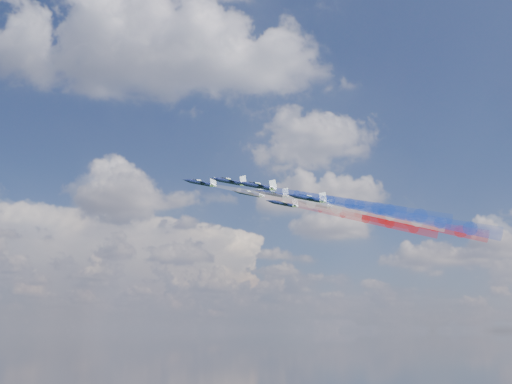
{
  "coord_description": "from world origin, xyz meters",
  "views": [
    {
      "loc": [
        -11.8,
        -159.05,
        104.47
      ],
      "look_at": [
        -6.51,
        12.72,
        147.59
      ],
      "focal_mm": 38.98,
      "sensor_mm": 36.0,
      "label": 1
    }
  ],
  "objects": [
    {
      "name": "jet_rear_left",
      "position": [
        8.19,
        -2.53,
        141.97
      ],
      "size": [
        14.91,
        12.91,
        6.99
      ],
      "primitive_type": null,
      "rotation": [
        0.24,
        -0.09,
        1.3
      ],
      "color": "black"
    },
    {
      "name": "jet_lead",
      "position": [
        -24.5,
        16.64,
        151.49
      ],
      "size": [
        14.91,
        12.91,
        6.99
      ],
      "primitive_type": null,
      "rotation": [
        0.24,
        -0.09,
        1.3
      ],
      "color": "black"
    },
    {
      "name": "trail_rear_right",
      "position": [
        41.01,
        10.12,
        137.76
      ],
      "size": [
        46.62,
        16.05,
        15.5
      ],
      "primitive_type": null,
      "rotation": [
        0.24,
        -0.09,
        1.3
      ],
      "color": "red"
    },
    {
      "name": "trail_rear_left",
      "position": [
        35.65,
        -9.6,
        135.11
      ],
      "size": [
        46.62,
        16.05,
        15.5
      ],
      "primitive_type": null,
      "rotation": [
        0.24,
        -0.09,
        1.3
      ],
      "color": "blue"
    },
    {
      "name": "trail_inner_right",
      "position": [
        19.0,
        16.05,
        142.78
      ],
      "size": [
        46.62,
        16.05,
        15.5
      ],
      "primitive_type": null,
      "rotation": [
        0.24,
        -0.09,
        1.3
      ],
      "color": "red"
    },
    {
      "name": "trail_inner_left",
      "position": [
        12.6,
        -2.45,
        141.94
      ],
      "size": [
        46.62,
        16.05,
        15.5
      ],
      "primitive_type": null,
      "rotation": [
        0.24,
        -0.09,
        1.3
      ],
      "color": "blue"
    },
    {
      "name": "jet_outer_left",
      "position": [
        -6.52,
        -6.48,
        144.51
      ],
      "size": [
        14.91,
        12.91,
        6.99
      ],
      "primitive_type": null,
      "rotation": [
        0.24,
        -0.09,
        1.3
      ],
      "color": "black"
    },
    {
      "name": "jet_center_third",
      "position": [
        -1.37,
        11.68,
        146.81
      ],
      "size": [
        14.91,
        12.91,
        6.99
      ],
      "primitive_type": null,
      "rotation": [
        0.24,
        -0.09,
        1.3
      ],
      "color": "black"
    },
    {
      "name": "trail_outer_right",
      "position": [
        31.16,
        24.68,
        141.33
      ],
      "size": [
        46.62,
        16.05,
        15.5
      ],
      "primitive_type": null,
      "rotation": [
        0.24,
        -0.09,
        1.3
      ],
      "color": "red"
    },
    {
      "name": "jet_outer_right",
      "position": [
        3.7,
        31.75,
        148.18
      ],
      "size": [
        14.91,
        12.91,
        6.99
      ],
      "primitive_type": null,
      "rotation": [
        0.24,
        -0.09,
        1.3
      ],
      "color": "black"
    },
    {
      "name": "jet_inner_left",
      "position": [
        -14.86,
        4.61,
        148.79
      ],
      "size": [
        14.91,
        12.91,
        6.99
      ],
      "primitive_type": null,
      "rotation": [
        0.24,
        -0.09,
        1.3
      ],
      "color": "black"
    },
    {
      "name": "jet_rear_right",
      "position": [
        13.55,
        17.19,
        144.61
      ],
      "size": [
        14.91,
        12.91,
        6.99
      ],
      "primitive_type": null,
      "rotation": [
        0.24,
        -0.09,
        1.3
      ],
      "color": "black"
    },
    {
      "name": "jet_inner_right",
      "position": [
        -8.46,
        23.11,
        149.63
      ],
      "size": [
        14.91,
        12.91,
        6.99
      ],
      "primitive_type": null,
      "rotation": [
        0.24,
        -0.09,
        1.3
      ],
      "color": "black"
    },
    {
      "name": "trail_center_third",
      "position": [
        26.09,
        4.61,
        139.95
      ],
      "size": [
        46.62,
        16.05,
        15.5
      ],
      "primitive_type": null,
      "rotation": [
        0.24,
        -0.09,
        1.3
      ],
      "color": "white"
    },
    {
      "name": "trail_outer_left",
      "position": [
        20.94,
        -13.54,
        137.66
      ],
      "size": [
        46.62,
        16.05,
        15.5
      ],
      "primitive_type": null,
      "rotation": [
        0.24,
        -0.09,
        1.3
      ],
      "color": "blue"
    },
    {
      "name": "trail_lead",
      "position": [
        2.95,
        9.57,
        144.64
      ],
      "size": [
        46.62,
        16.05,
        15.5
      ],
      "primitive_type": null,
      "rotation": [
        0.24,
        -0.09,
        1.3
      ],
      "color": "white"
    }
  ]
}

